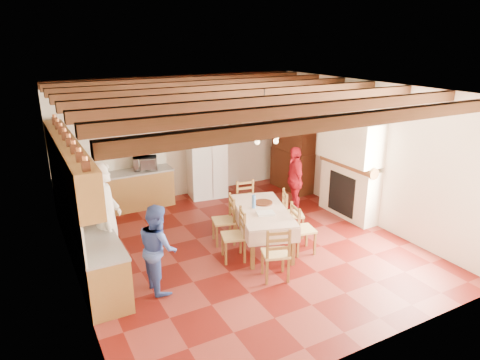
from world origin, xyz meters
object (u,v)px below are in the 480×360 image
dining_table (262,213)px  chair_right_near (303,228)px  chair_end_far (248,204)px  person_woman_red (294,180)px  chair_right_far (293,213)px  chair_end_near (276,252)px  chair_left_far (223,220)px  refrigerator (206,162)px  person_man (107,220)px  person_woman_blue (158,248)px  microwave (145,163)px  hutch (294,145)px  chair_left_near (233,235)px

dining_table → chair_right_near: (0.56, -0.54, -0.21)m
chair_end_far → person_woman_red: size_ratio=0.62×
chair_right_far → chair_end_near: (-1.20, -1.21, 0.00)m
chair_left_far → chair_right_far: same height
chair_end_near → person_woman_red: size_ratio=0.62×
chair_right_near → chair_end_near: size_ratio=1.00×
refrigerator → chair_right_near: (0.33, -3.61, -0.41)m
dining_table → person_man: (-2.76, 0.39, 0.30)m
refrigerator → chair_right_near: 3.65m
chair_end_near → person_woman_red: 2.96m
refrigerator → person_woman_blue: bearing=-117.0°
chair_right_near → microwave: size_ratio=1.78×
dining_table → microwave: bearing=112.6°
person_woman_blue → microwave: (0.88, 3.56, 0.33)m
hutch → microwave: (-3.73, 0.66, -0.13)m
person_man → refrigerator: bearing=-30.8°
chair_left_far → chair_end_far: bearing=134.8°
microwave → chair_left_far: bearing=-59.1°
refrigerator → person_man: bearing=-130.6°
hutch → person_woman_blue: (-4.61, -2.90, -0.47)m
chair_right_near → chair_left_far: bearing=59.3°
hutch → person_man: hutch is taller
refrigerator → person_woman_red: refrigerator is taller
chair_left_near → person_woman_blue: (-1.47, -0.26, 0.24)m
chair_end_far → chair_left_far: bearing=-142.0°
chair_left_near → chair_end_near: same height
chair_end_far → microwave: bearing=133.4°
chair_end_near → chair_end_far: bearing=-88.5°
chair_left_far → person_woman_blue: size_ratio=0.67×
refrigerator → person_man: person_man is taller
refrigerator → chair_end_near: refrigerator is taller
chair_end_near → person_woman_red: (1.93, 2.22, 0.29)m
chair_end_near → chair_end_far: size_ratio=1.00×
person_woman_blue → chair_end_near: bearing=-111.4°
chair_end_far → chair_right_near: bearing=-71.5°
chair_right_near → person_man: (-3.32, 0.93, 0.51)m
chair_right_far → chair_end_near: bearing=159.0°
person_man → person_woman_red: (4.30, 0.75, -0.22)m
dining_table → hutch: bearing=45.4°
person_woman_red → chair_end_near: bearing=-21.1°
chair_right_near → person_woman_blue: person_woman_blue is taller
refrigerator → person_woman_red: bearing=-48.5°
chair_end_far → person_woman_red: bearing=13.4°
hutch → microwave: 3.79m
hutch → chair_right_far: (-1.62, -2.33, -0.70)m
chair_right_far → chair_end_far: bearing=56.2°
hutch → chair_left_far: size_ratio=2.47×
chair_left_near → chair_end_far: same height
person_woman_red → person_woman_blue: bearing=-47.0°
person_woman_blue → microwave: bearing=-15.5°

